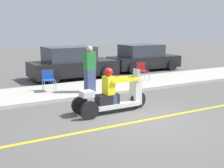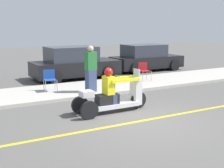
{
  "view_description": "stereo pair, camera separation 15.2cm",
  "coord_description": "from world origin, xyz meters",
  "views": [
    {
      "loc": [
        -5.0,
        -6.84,
        2.67
      ],
      "look_at": [
        -0.27,
        1.2,
        0.89
      ],
      "focal_mm": 50.0,
      "sensor_mm": 36.0,
      "label": 1
    },
    {
      "loc": [
        -4.87,
        -6.92,
        2.67
      ],
      "look_at": [
        -0.27,
        1.2,
        0.89
      ],
      "focal_mm": 50.0,
      "sensor_mm": 36.0,
      "label": 2
    }
  ],
  "objects": [
    {
      "name": "folding_chair_curbside",
      "position": [
        3.47,
        4.81,
        0.62
      ],
      "size": [
        0.52,
        0.52,
        0.82
      ],
      "color": "#A5A8AD",
      "rests_on": "sidewalk_strip"
    },
    {
      "name": "motorcycle_trike",
      "position": [
        -0.26,
        1.2,
        0.49
      ],
      "size": [
        2.45,
        0.77,
        1.4
      ],
      "color": "black",
      "rests_on": "ground"
    },
    {
      "name": "ground_plane",
      "position": [
        0.0,
        0.0,
        0.0
      ],
      "size": [
        60.0,
        60.0,
        0.0
      ],
      "primitive_type": "plane",
      "color": "#565451"
    },
    {
      "name": "folding_chair_set_back",
      "position": [
        -1.1,
        4.67,
        0.62
      ],
      "size": [
        0.53,
        0.53,
        0.82
      ],
      "color": "#A5A8AD",
      "rests_on": "sidewalk_strip"
    },
    {
      "name": "parked_car_lot_far",
      "position": [
        1.11,
        7.49,
        0.75
      ],
      "size": [
        4.31,
        2.07,
        1.6
      ],
      "color": "black",
      "rests_on": "ground"
    },
    {
      "name": "lane_stripe",
      "position": [
        -0.27,
        0.0,
        0.0
      ],
      "size": [
        24.0,
        0.12,
        0.01
      ],
      "color": "gold",
      "rests_on": "ground"
    },
    {
      "name": "sidewalk_strip",
      "position": [
        0.0,
        4.6,
        0.06
      ],
      "size": [
        28.0,
        2.8,
        0.12
      ],
      "color": "#B2ADA3",
      "rests_on": "ground"
    },
    {
      "name": "spectator_by_tree",
      "position": [
        0.21,
        3.7,
        0.98
      ],
      "size": [
        0.46,
        0.33,
        1.77
      ],
      "color": "#38476B",
      "rests_on": "sidewalk_strip"
    },
    {
      "name": "parked_car_lot_right",
      "position": [
        5.86,
        7.99,
        0.72
      ],
      "size": [
        4.22,
        1.98,
        1.53
      ],
      "color": "black",
      "rests_on": "ground"
    }
  ]
}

